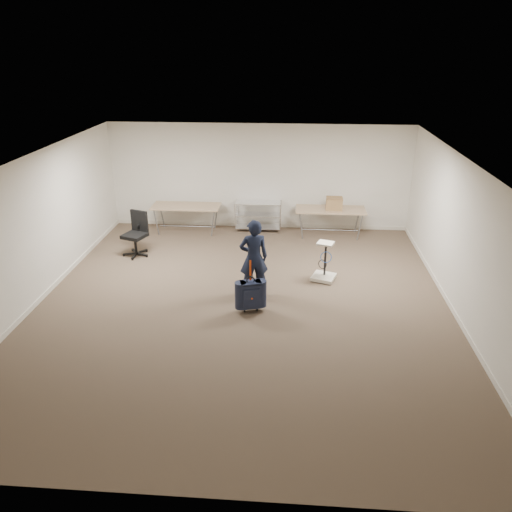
{
  "coord_description": "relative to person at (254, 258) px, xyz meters",
  "views": [
    {
      "loc": [
        0.9,
        -8.51,
        4.71
      ],
      "look_at": [
        0.24,
        0.3,
        0.91
      ],
      "focal_mm": 35.0,
      "sensor_mm": 36.0,
      "label": 1
    }
  ],
  "objects": [
    {
      "name": "ground",
      "position": [
        -0.18,
        -0.5,
        -0.79
      ],
      "size": [
        9.0,
        9.0,
        0.0
      ],
      "primitive_type": "plane",
      "color": "#4B3C2D",
      "rests_on": "ground"
    },
    {
      "name": "room_shell",
      "position": [
        -0.18,
        0.88,
        -0.74
      ],
      "size": [
        8.0,
        9.0,
        9.0
      ],
      "color": "silver",
      "rests_on": "ground"
    },
    {
      "name": "folding_table_right",
      "position": [
        1.72,
        3.45,
        -0.11
      ],
      "size": [
        1.8,
        0.75,
        0.73
      ],
      "color": "tan",
      "rests_on": "ground"
    },
    {
      "name": "wire_shelf",
      "position": [
        -0.18,
        3.7,
        -0.35
      ],
      "size": [
        1.22,
        0.47,
        0.8
      ],
      "color": "silver",
      "rests_on": "ground"
    },
    {
      "name": "office_chair",
      "position": [
        -2.95,
        1.8,
        -0.47
      ],
      "size": [
        0.64,
        0.65,
        1.05
      ],
      "color": "black",
      "rests_on": "ground"
    },
    {
      "name": "cardboard_box",
      "position": [
        1.81,
        3.44,
        0.1
      ],
      "size": [
        0.43,
        0.33,
        0.31
      ],
      "primitive_type": "cube",
      "rotation": [
        0.0,
        0.0,
        -0.03
      ],
      "color": "#9E8049",
      "rests_on": "folding_table_right"
    },
    {
      "name": "person",
      "position": [
        0.0,
        0.0,
        0.0
      ],
      "size": [
        0.65,
        0.5,
        1.58
      ],
      "primitive_type": "imported",
      "rotation": [
        0.0,
        0.0,
        3.38
      ],
      "color": "black",
      "rests_on": "ground"
    },
    {
      "name": "folding_table_left",
      "position": [
        -2.08,
        3.45,
        -0.11
      ],
      "size": [
        1.8,
        0.75,
        0.73
      ],
      "color": "tan",
      "rests_on": "ground"
    },
    {
      "name": "suitcase",
      "position": [
        0.0,
        -0.75,
        -0.43
      ],
      "size": [
        0.43,
        0.32,
        1.05
      ],
      "color": "black",
      "rests_on": "ground"
    },
    {
      "name": "equipment_cart",
      "position": [
        1.45,
        0.75,
        -0.56
      ],
      "size": [
        0.59,
        0.59,
        0.86
      ],
      "color": "beige",
      "rests_on": "ground"
    }
  ]
}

